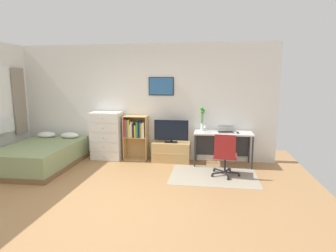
{
  "coord_description": "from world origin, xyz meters",
  "views": [
    {
      "loc": [
        1.55,
        -4.02,
        1.89
      ],
      "look_at": [
        0.72,
        1.5,
        0.95
      ],
      "focal_mm": 29.69,
      "sensor_mm": 36.0,
      "label": 1
    }
  ],
  "objects_px": {
    "tv_stand": "(171,152)",
    "office_chair": "(225,154)",
    "television": "(171,131)",
    "computer_mouse": "(238,133)",
    "wine_glass": "(205,126)",
    "desk": "(223,138)",
    "laptop": "(225,129)",
    "bed": "(41,155)",
    "bamboo_vase": "(203,118)",
    "bookshelf": "(135,133)",
    "dresser": "(107,136)"
  },
  "relations": [
    {
      "from": "bed",
      "to": "computer_mouse",
      "type": "relative_size",
      "value": 19.76
    },
    {
      "from": "bed",
      "to": "bamboo_vase",
      "type": "relative_size",
      "value": 3.88
    },
    {
      "from": "dresser",
      "to": "office_chair",
      "type": "distance_m",
      "value": 2.85
    },
    {
      "from": "tv_stand",
      "to": "office_chair",
      "type": "bearing_deg",
      "value": -36.29
    },
    {
      "from": "bed",
      "to": "television",
      "type": "relative_size",
      "value": 2.63
    },
    {
      "from": "bookshelf",
      "to": "office_chair",
      "type": "xyz_separation_m",
      "value": [
        2.04,
        -0.9,
        -0.18
      ]
    },
    {
      "from": "tv_stand",
      "to": "office_chair",
      "type": "xyz_separation_m",
      "value": [
        1.17,
        -0.86,
        0.23
      ]
    },
    {
      "from": "desk",
      "to": "bamboo_vase",
      "type": "xyz_separation_m",
      "value": [
        -0.46,
        0.08,
        0.42
      ]
    },
    {
      "from": "wine_glass",
      "to": "tv_stand",
      "type": "bearing_deg",
      "value": 168.65
    },
    {
      "from": "bamboo_vase",
      "to": "wine_glass",
      "type": "height_order",
      "value": "bamboo_vase"
    },
    {
      "from": "bed",
      "to": "office_chair",
      "type": "bearing_deg",
      "value": -2.1
    },
    {
      "from": "bed",
      "to": "computer_mouse",
      "type": "xyz_separation_m",
      "value": [
        4.21,
        0.66,
        0.5
      ]
    },
    {
      "from": "tv_stand",
      "to": "office_chair",
      "type": "height_order",
      "value": "office_chair"
    },
    {
      "from": "television",
      "to": "computer_mouse",
      "type": "bearing_deg",
      "value": -5.09
    },
    {
      "from": "laptop",
      "to": "dresser",
      "type": "bearing_deg",
      "value": 172.55
    },
    {
      "from": "dresser",
      "to": "bookshelf",
      "type": "distance_m",
      "value": 0.69
    },
    {
      "from": "tv_stand",
      "to": "television",
      "type": "bearing_deg",
      "value": -90.0
    },
    {
      "from": "tv_stand",
      "to": "desk",
      "type": "bearing_deg",
      "value": -0.01
    },
    {
      "from": "television",
      "to": "wine_glass",
      "type": "distance_m",
      "value": 0.79
    },
    {
      "from": "bed",
      "to": "bamboo_vase",
      "type": "bearing_deg",
      "value": 13.16
    },
    {
      "from": "office_chair",
      "to": "laptop",
      "type": "distance_m",
      "value": 0.91
    },
    {
      "from": "office_chair",
      "to": "dresser",
      "type": "bearing_deg",
      "value": 169.49
    },
    {
      "from": "desk",
      "to": "office_chair",
      "type": "xyz_separation_m",
      "value": [
        0.01,
        -0.86,
        -0.14
      ]
    },
    {
      "from": "desk",
      "to": "wine_glass",
      "type": "height_order",
      "value": "wine_glass"
    },
    {
      "from": "desk",
      "to": "bookshelf",
      "type": "bearing_deg",
      "value": 178.83
    },
    {
      "from": "television",
      "to": "laptop",
      "type": "relative_size",
      "value": 1.85
    },
    {
      "from": "office_chair",
      "to": "tv_stand",
      "type": "bearing_deg",
      "value": 150.51
    },
    {
      "from": "office_chair",
      "to": "bookshelf",
      "type": "bearing_deg",
      "value": 162.87
    },
    {
      "from": "desk",
      "to": "office_chair",
      "type": "height_order",
      "value": "office_chair"
    },
    {
      "from": "dresser",
      "to": "wine_glass",
      "type": "xyz_separation_m",
      "value": [
        2.31,
        -0.14,
        0.31
      ]
    },
    {
      "from": "tv_stand",
      "to": "television",
      "type": "relative_size",
      "value": 1.11
    },
    {
      "from": "tv_stand",
      "to": "television",
      "type": "xyz_separation_m",
      "value": [
        -0.0,
        -0.02,
        0.49
      ]
    },
    {
      "from": "desk",
      "to": "computer_mouse",
      "type": "relative_size",
      "value": 12.22
    },
    {
      "from": "tv_stand",
      "to": "desk",
      "type": "distance_m",
      "value": 1.22
    },
    {
      "from": "bookshelf",
      "to": "desk",
      "type": "height_order",
      "value": "bookshelf"
    },
    {
      "from": "television",
      "to": "computer_mouse",
      "type": "height_order",
      "value": "television"
    },
    {
      "from": "desk",
      "to": "office_chair",
      "type": "relative_size",
      "value": 1.48
    },
    {
      "from": "tv_stand",
      "to": "wine_glass",
      "type": "relative_size",
      "value": 4.8
    },
    {
      "from": "office_chair",
      "to": "computer_mouse",
      "type": "xyz_separation_m",
      "value": [
        0.29,
        0.71,
        0.3
      ]
    },
    {
      "from": "tv_stand",
      "to": "bamboo_vase",
      "type": "height_order",
      "value": "bamboo_vase"
    },
    {
      "from": "laptop",
      "to": "bamboo_vase",
      "type": "height_order",
      "value": "bamboo_vase"
    },
    {
      "from": "bookshelf",
      "to": "office_chair",
      "type": "relative_size",
      "value": 1.22
    },
    {
      "from": "bed",
      "to": "laptop",
      "type": "distance_m",
      "value": 4.07
    },
    {
      "from": "television",
      "to": "dresser",
      "type": "bearing_deg",
      "value": 179.73
    },
    {
      "from": "television",
      "to": "bamboo_vase",
      "type": "xyz_separation_m",
      "value": [
        0.7,
        0.1,
        0.31
      ]
    },
    {
      "from": "tv_stand",
      "to": "desk",
      "type": "xyz_separation_m",
      "value": [
        1.17,
        -0.0,
        0.37
      ]
    },
    {
      "from": "office_chair",
      "to": "bamboo_vase",
      "type": "xyz_separation_m",
      "value": [
        -0.47,
        0.94,
        0.57
      ]
    },
    {
      "from": "desk",
      "to": "computer_mouse",
      "type": "bearing_deg",
      "value": -26.9
    },
    {
      "from": "laptop",
      "to": "computer_mouse",
      "type": "bearing_deg",
      "value": -33.78
    },
    {
      "from": "computer_mouse",
      "to": "bamboo_vase",
      "type": "xyz_separation_m",
      "value": [
        -0.76,
        0.24,
        0.27
      ]
    }
  ]
}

